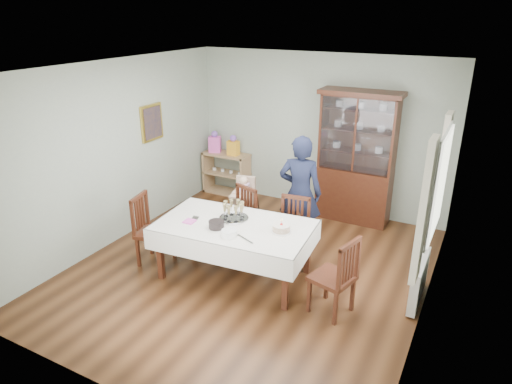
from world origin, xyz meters
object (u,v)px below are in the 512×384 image
Objects in this scene: woman at (300,193)px; birthday_cake at (281,228)px; champagne_tray at (234,214)px; high_chair at (244,210)px; gift_bag_pink at (215,143)px; sideboard at (227,173)px; china_cabinet at (356,156)px; chair_far_left at (238,233)px; dining_table at (235,250)px; gift_bag_orange at (233,146)px; chair_end_right at (333,290)px; chair_end_left at (155,243)px; chair_far_right at (291,246)px.

birthday_cake is (0.20, -1.07, -0.05)m from woman.
champagne_tray is (-0.52, -1.02, -0.03)m from woman.
gift_bag_pink is (-1.34, 1.27, 0.62)m from high_chair.
birthday_cake is at bearing -46.75° from sideboard.
gift_bag_pink is at bearing 127.33° from champagne_tray.
birthday_cake is at bearing -95.55° from china_cabinet.
dining_table is at bearing -45.70° from chair_far_left.
gift_bag_orange is at bearing 139.65° from chair_far_left.
sideboard is at bearing 4.87° from gift_bag_pink.
chair_end_right is (3.06, -2.66, -0.11)m from sideboard.
woman is (0.43, 1.16, 0.48)m from dining_table.
high_chair is 3.65× the size of birthday_cake.
sideboard is 1.70m from high_chair.
high_chair is at bearing -49.43° from sideboard.
chair_end_right is 2.50× the size of champagne_tray.
gift_bag_pink is (-1.79, 2.35, 0.15)m from champagne_tray.
chair_far_left is at bearing -54.80° from sideboard.
dining_table is at bearing 58.39° from woman.
gift_bag_pink is (-2.73, 0.00, -0.14)m from china_cabinet.
sideboard is 2.18× the size of gift_bag_pink.
woman is 4.18× the size of gift_bag_pink.
sideboard is 0.60m from gift_bag_orange.
woman is 1.85× the size of high_chair.
birthday_cake is at bearing 89.08° from woman.
woman is 1.09m from high_chair.
chair_far_right is at bearing -75.63° from chair_end_left.
high_chair is (-1.95, 1.37, 0.07)m from chair_end_right.
birthday_cake is 0.67× the size of gift_bag_orange.
chair_end_left is (-1.18, -0.21, -0.09)m from dining_table.
dining_table is 1.20m from chair_end_left.
gift_bag_pink is at bearing 124.61° from high_chair.
gift_bag_orange reaches higher than dining_table.
birthday_cake is at bearing -55.83° from high_chair.
woman is (0.73, 0.56, 0.57)m from chair_far_left.
chair_end_right is 3.87× the size of birthday_cake.
chair_end_right is 3.97m from gift_bag_orange.
woman reaches higher than high_chair.
china_cabinet is 2.24× the size of chair_far_left.
woman is at bearing -34.89° from gift_bag_orange.
chair_far_left is 0.98× the size of chair_end_right.
champagne_tray is at bearing -52.67° from gift_bag_pink.
gift_bag_pink reaches higher than chair_end_right.
chair_far_right is (0.84, 0.02, -0.00)m from chair_far_left.
gift_bag_pink is at bearing 180.00° from gift_bag_orange.
chair_far_right is at bearing -40.72° from sideboard.
chair_end_left is 2.87m from gift_bag_pink.
chair_far_right is (0.54, 0.62, -0.10)m from dining_table.
gift_bag_orange is at bearing 120.51° from champagne_tray.
chair_end_right is 0.97m from birthday_cake.
high_chair is at bearing 112.73° from champagne_tray.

